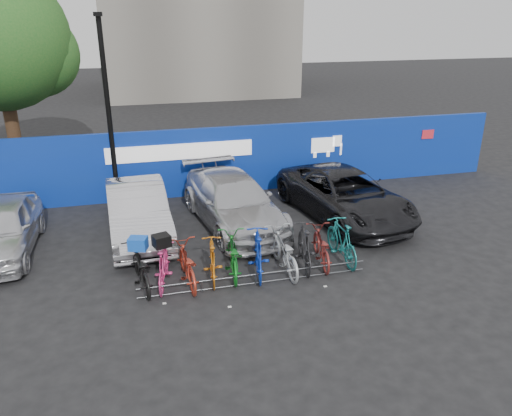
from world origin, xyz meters
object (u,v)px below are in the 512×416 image
object	(u,v)px
bike_9	(342,241)
bike_7	(304,246)
car_2	(233,201)
bike_0	(140,268)
car_3	(345,195)
bike_5	(258,253)
tree	(4,42)
lamppost	(108,110)
bike_3	(213,260)
bike_8	(321,247)
car_1	(138,211)
car_0	(1,228)
bike_1	(163,266)
bike_rack	(256,279)
bike_2	(187,265)
bike_4	(233,255)
bike_6	(284,251)

from	to	relation	value
bike_9	bike_7	bearing A→B (deg)	1.76
car_2	bike_0	xyz separation A→B (m)	(-2.90, -3.14, -0.26)
car_3	bike_5	size ratio (longest dim) A/B	2.88
tree	lamppost	xyz separation A→B (m)	(3.57, -4.66, -1.80)
bike_0	bike_3	world-z (taller)	bike_3
tree	bike_8	size ratio (longest dim) A/B	4.37
tree	car_1	distance (m)	9.27
car_0	bike_9	distance (m)	9.08
tree	bike_8	world-z (taller)	tree
car_2	bike_1	world-z (taller)	car_2
bike_rack	bike_8	size ratio (longest dim) A/B	3.13
car_1	bike_2	world-z (taller)	car_1
bike_7	bike_rack	bearing A→B (deg)	33.65
bike_1	bike_8	xyz separation A→B (m)	(4.04, 0.12, -0.04)
tree	bike_3	world-z (taller)	tree
bike_0	bike_4	bearing A→B (deg)	174.13
bike_rack	bike_0	size ratio (longest dim) A/B	2.96
car_1	bike_4	distance (m)	3.63
car_0	car_2	bearing A→B (deg)	4.32
lamppost	bike_9	distance (m)	8.25
car_2	bike_6	bearing A→B (deg)	-87.56
car_1	bike_6	world-z (taller)	car_1
bike_rack	bike_1	world-z (taller)	bike_1
bike_1	bike_4	distance (m)	1.72
tree	bike_6	size ratio (longest dim) A/B	3.93
lamppost	car_2	xyz separation A→B (m)	(3.44, -2.27, -2.52)
bike_2	bike_4	size ratio (longest dim) A/B	0.97
car_2	bike_2	bearing A→B (deg)	-128.08
tree	bike_rack	size ratio (longest dim) A/B	1.39
bike_3	bike_rack	bearing A→B (deg)	156.46
car_1	bike_1	bearing A→B (deg)	-84.04
bike_5	car_2	bearing A→B (deg)	-80.00
bike_rack	car_2	world-z (taller)	car_2
bike_rack	bike_3	bearing A→B (deg)	149.18
lamppost	bike_6	distance (m)	7.34
bike_3	bike_8	distance (m)	2.86
tree	bike_5	xyz separation A→B (m)	(6.98, -10.12, -4.51)
lamppost	bike_8	size ratio (longest dim) A/B	3.42
car_1	bike_7	xyz separation A→B (m)	(4.05, -2.96, -0.21)
tree	bike_4	bearing A→B (deg)	-57.41
car_3	bike_0	distance (m)	7.02
tree	car_2	distance (m)	10.77
bike_9	bike_4	bearing A→B (deg)	-1.28
car_3	bike_7	xyz separation A→B (m)	(-2.31, -2.78, -0.19)
car_0	bike_0	size ratio (longest dim) A/B	2.24
bike_8	bike_9	size ratio (longest dim) A/B	0.96
tree	bike_0	bearing A→B (deg)	-67.76
bike_5	bike_6	bearing A→B (deg)	-168.92
car_3	bike_5	distance (m)	4.58
bike_2	bike_5	bearing A→B (deg)	176.29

